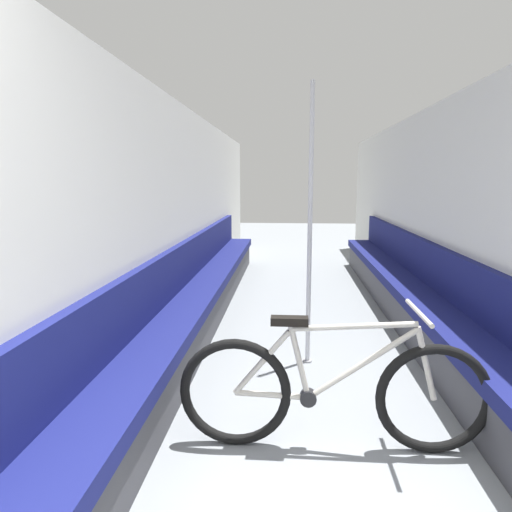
{
  "coord_description": "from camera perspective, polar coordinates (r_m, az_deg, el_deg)",
  "views": [
    {
      "loc": [
        -0.18,
        -0.52,
        1.47
      ],
      "look_at": [
        -0.46,
        3.41,
        0.81
      ],
      "focal_mm": 32.0,
      "sensor_mm": 36.0,
      "label": 1
    }
  ],
  "objects": [
    {
      "name": "wall_right",
      "position": [
        4.72,
        22.64,
        4.43
      ],
      "size": [
        0.1,
        11.1,
        2.22
      ],
      "primitive_type": "cube",
      "color": "silver",
      "rests_on": "ground"
    },
    {
      "name": "bench_seat_row_right",
      "position": [
        4.85,
        19.16,
        -5.09
      ],
      "size": [
        0.41,
        6.81,
        0.85
      ],
      "color": "#3D3D42",
      "rests_on": "ground"
    },
    {
      "name": "bench_seat_row_left",
      "position": [
        4.77,
        -6.88,
        -4.85
      ],
      "size": [
        0.41,
        6.81,
        0.85
      ],
      "color": "#3D3D42",
      "rests_on": "ground"
    },
    {
      "name": "wall_left",
      "position": [
        4.62,
        -10.08,
        4.92
      ],
      "size": [
        0.1,
        11.1,
        2.22
      ],
      "primitive_type": "cube",
      "color": "silver",
      "rests_on": "ground"
    },
    {
      "name": "grab_pole_near",
      "position": [
        3.59,
        6.75,
        3.09
      ],
      "size": [
        0.08,
        0.08,
        2.2
      ],
      "color": "gray",
      "rests_on": "ground"
    },
    {
      "name": "bicycle",
      "position": [
        2.62,
        9.54,
        -16.4
      ],
      "size": [
        1.69,
        0.46,
        0.8
      ],
      "rotation": [
        0.0,
        0.0,
        0.33
      ],
      "color": "black",
      "rests_on": "ground"
    }
  ]
}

